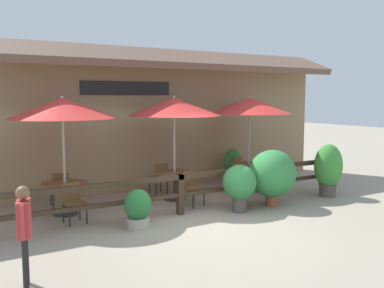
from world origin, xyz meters
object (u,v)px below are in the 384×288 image
(chair_far_streetside, at_px, (264,176))
(potted_plant_tall_tropical, at_px, (328,168))
(chair_near_streetside, at_px, (73,200))
(chair_middle_wallside, at_px, (159,177))
(chair_middle_streetside, at_px, (192,186))
(pedestrian, at_px, (24,222))
(potted_plant_entrance_palm, at_px, (138,208))
(dining_table_middle, at_px, (174,177))
(dining_table_far, at_px, (249,168))
(potted_plant_broad_leaf, at_px, (272,174))
(chair_far_wallside, at_px, (234,168))
(potted_plant_small_flowering, at_px, (233,164))
(patio_umbrella_far, at_px, (250,106))
(dining_table_near, at_px, (65,189))
(patio_umbrella_middle, at_px, (174,107))
(potted_plant_corner_fern, at_px, (240,184))
(patio_umbrella_near, at_px, (62,108))
(chair_near_wallside, at_px, (60,187))

(chair_far_streetside, bearing_deg, potted_plant_tall_tropical, -54.49)
(chair_near_streetside, height_order, chair_middle_wallside, same)
(chair_middle_streetside, height_order, pedestrian, pedestrian)
(potted_plant_entrance_palm, bearing_deg, dining_table_middle, 44.11)
(dining_table_far, xyz_separation_m, potted_plant_broad_leaf, (-0.86, -2.02, 0.22))
(chair_far_wallside, distance_m, potted_plant_small_flowering, 0.25)
(chair_middle_wallside, height_order, pedestrian, pedestrian)
(patio_umbrella_far, relative_size, potted_plant_broad_leaf, 1.94)
(dining_table_middle, height_order, potted_plant_small_flowering, potted_plant_small_flowering)
(chair_middle_streetside, distance_m, dining_table_far, 2.74)
(dining_table_middle, height_order, patio_umbrella_far, patio_umbrella_far)
(chair_middle_wallside, bearing_deg, potted_plant_broad_leaf, 121.33)
(potted_plant_broad_leaf, bearing_deg, dining_table_far, 66.90)
(pedestrian, bearing_deg, patio_umbrella_far, 131.15)
(dining_table_near, bearing_deg, potted_plant_small_flowering, 10.93)
(patio_umbrella_far, bearing_deg, patio_umbrella_middle, -177.10)
(dining_table_middle, relative_size, potted_plant_entrance_palm, 1.27)
(chair_middle_wallside, relative_size, potted_plant_corner_fern, 0.77)
(chair_middle_wallside, bearing_deg, patio_umbrella_near, 12.44)
(potted_plant_corner_fern, bearing_deg, chair_near_streetside, 162.54)
(chair_middle_wallside, bearing_deg, patio_umbrella_far, 163.26)
(patio_umbrella_far, bearing_deg, chair_middle_streetside, -160.06)
(patio_umbrella_near, height_order, chair_far_wallside, patio_umbrella_near)
(patio_umbrella_near, height_order, potted_plant_tall_tropical, patio_umbrella_near)
(chair_middle_streetside, height_order, chair_far_streetside, same)
(patio_umbrella_far, relative_size, chair_far_streetside, 3.15)
(chair_near_wallside, distance_m, potted_plant_corner_fern, 4.48)
(chair_near_wallside, xyz_separation_m, potted_plant_broad_leaf, (4.61, -2.68, 0.32))
(potted_plant_tall_tropical, bearing_deg, patio_umbrella_far, 121.68)
(chair_middle_wallside, xyz_separation_m, chair_far_streetside, (2.63, -1.44, 0.00))
(dining_table_middle, distance_m, potted_plant_corner_fern, 2.04)
(chair_near_streetside, xyz_separation_m, pedestrian, (-1.48, -2.79, 0.45))
(patio_umbrella_far, bearing_deg, chair_near_streetside, -170.93)
(chair_near_streetside, height_order, patio_umbrella_middle, patio_umbrella_middle)
(potted_plant_broad_leaf, bearing_deg, patio_umbrella_far, 66.90)
(chair_far_streetside, bearing_deg, patio_umbrella_far, 74.82)
(chair_near_streetside, distance_m, dining_table_far, 5.64)
(dining_table_near, xyz_separation_m, potted_plant_tall_tropical, (6.77, -1.87, 0.18))
(dining_table_near, bearing_deg, pedestrian, -112.82)
(chair_near_wallside, distance_m, chair_far_streetside, 5.60)
(chair_near_wallside, relative_size, chair_middle_wallside, 1.00)
(chair_middle_wallside, bearing_deg, chair_middle_streetside, 91.17)
(patio_umbrella_near, distance_m, potted_plant_corner_fern, 4.50)
(potted_plant_tall_tropical, bearing_deg, chair_middle_streetside, 164.62)
(pedestrian, bearing_deg, dining_table_middle, 142.37)
(patio_umbrella_far, relative_size, chair_far_wallside, 3.15)
(dining_table_middle, height_order, chair_far_wallside, chair_far_wallside)
(chair_near_streetside, bearing_deg, patio_umbrella_far, 2.86)
(dining_table_far, distance_m, potted_plant_broad_leaf, 2.21)
(chair_middle_streetside, distance_m, potted_plant_corner_fern, 1.31)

